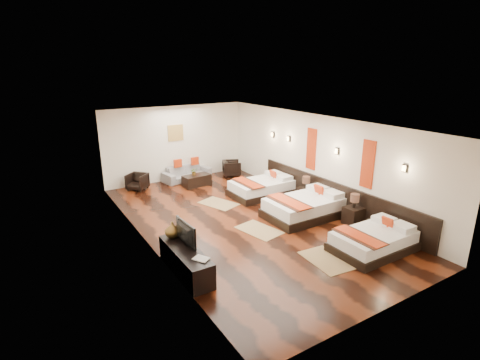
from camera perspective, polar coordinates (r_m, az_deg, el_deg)
floor at (r=10.57m, az=0.44°, el=-6.24°), size 5.50×9.50×0.01m
ceiling at (r=9.80m, az=0.48°, el=8.95°), size 5.50×9.50×0.01m
back_wall at (r=14.23m, az=-9.84°, el=5.60°), size 5.50×0.01×2.80m
left_wall at (r=9.00m, az=-14.52°, el=-1.55°), size 0.01×9.50×2.80m
right_wall at (r=11.75m, az=11.90°, el=3.02°), size 0.01×9.50×2.80m
headboard_panel at (r=11.45m, az=14.20°, el=-2.49°), size 0.08×6.60×0.90m
bed_near at (r=9.41m, az=19.95°, el=-8.75°), size 1.97×1.24×0.75m
bed_mid at (r=10.90m, az=10.04°, el=-4.08°), size 2.28×1.43×0.87m
bed_far at (r=12.51m, az=3.42°, el=-1.15°), size 2.08×1.31×0.79m
nightstand_a at (r=10.68m, az=17.06°, el=-5.00°), size 0.45×0.45×0.89m
nightstand_b at (r=11.96m, az=10.05°, el=-2.09°), size 0.45×0.45×0.88m
jute_mat_near at (r=8.77m, az=13.13°, el=-11.93°), size 0.85×1.26×0.01m
jute_mat_mid at (r=9.98m, az=2.95°, el=-7.71°), size 0.98×1.33×0.01m
jute_mat_far at (r=11.82m, az=-3.33°, el=-3.63°), size 1.11×1.38×0.01m
tv_console at (r=8.05m, az=-8.36°, el=-12.25°), size 0.50×1.80×0.55m
tv at (r=8.03m, az=-8.91°, el=-8.15°), size 0.15×0.87×0.50m
book at (r=7.42m, az=-6.50°, el=-12.37°), size 0.35×0.38×0.03m
figurine at (r=8.40m, az=-10.36°, el=-7.53°), size 0.43×0.43×0.37m
sofa at (r=14.32m, az=-8.19°, el=1.11°), size 1.97×1.06×0.55m
armchair_left at (r=13.53m, az=-15.54°, el=-0.24°), size 0.89×0.89×0.58m
armchair_right at (r=14.69m, az=-1.29°, el=1.84°), size 0.88×0.86×0.62m
coffee_table at (r=13.58m, az=-6.68°, el=-0.05°), size 1.05×0.61×0.40m
table_plant at (r=13.50m, az=-7.10°, el=1.30°), size 0.27×0.24×0.26m
orange_panel_a at (r=10.42m, az=19.08°, el=2.32°), size 0.04×0.40×1.30m
orange_panel_b at (r=11.88m, az=10.93°, el=4.72°), size 0.04×0.40×1.30m
sconce_near at (r=9.73m, az=24.02°, el=1.66°), size 0.07×0.12×0.18m
sconce_mid at (r=11.07m, az=14.71°, el=4.35°), size 0.07×0.12×0.18m
sconce_far at (r=12.64m, az=7.51°, el=6.33°), size 0.07×0.12×0.18m
sconce_lounge at (r=13.34m, az=5.07°, el=6.99°), size 0.07×0.12×0.18m
gold_artwork at (r=14.13m, az=-9.89°, el=7.17°), size 0.60×0.04×0.60m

